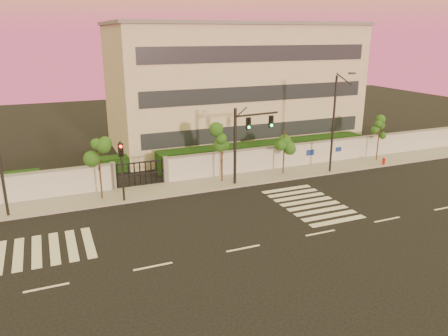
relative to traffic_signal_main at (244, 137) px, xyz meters
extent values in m
plane|color=black|center=(-4.56, -9.67, -3.77)|extent=(120.00, 120.00, 0.00)
cube|color=gray|center=(-4.56, 0.83, -3.70)|extent=(60.00, 3.00, 0.15)
cube|color=#B5B8BC|center=(9.94, 2.33, -2.77)|extent=(31.00, 0.30, 2.00)
cube|color=slate|center=(9.94, 2.33, -1.71)|extent=(31.00, 0.36, 0.12)
cube|color=slate|center=(-9.56, 2.33, -2.67)|extent=(0.35, 0.35, 2.20)
cube|color=slate|center=(-5.56, 2.33, -2.67)|extent=(0.35, 0.35, 2.20)
cube|color=#13350F|center=(4.44, 4.83, -2.87)|extent=(20.00, 2.00, 1.80)
cube|color=#13350F|center=(-7.56, 7.33, -3.17)|extent=(6.00, 1.50, 1.20)
cube|color=#BAB69E|center=(4.44, 12.33, 2.23)|extent=(24.00, 12.00, 12.00)
cube|color=#262D38|center=(4.44, 6.31, -1.27)|extent=(22.00, 0.08, 1.40)
cube|color=#262D38|center=(4.44, 6.31, 2.23)|extent=(22.00, 0.08, 1.40)
cube|color=#262D38|center=(4.44, 6.31, 5.73)|extent=(22.00, 0.08, 1.40)
cube|color=slate|center=(4.44, 12.33, 8.33)|extent=(24.40, 12.40, 0.30)
cube|color=silver|center=(-15.86, -5.67, -3.76)|extent=(0.50, 4.00, 0.02)
cube|color=silver|center=(-14.96, -5.67, -3.76)|extent=(0.50, 4.00, 0.02)
cube|color=silver|center=(-14.06, -5.67, -3.76)|extent=(0.50, 4.00, 0.02)
cube|color=silver|center=(-13.16, -5.67, -3.76)|extent=(0.50, 4.00, 0.02)
cube|color=silver|center=(-12.26, -5.67, -3.76)|extent=(0.50, 4.00, 0.02)
cube|color=silver|center=(2.44, -8.67, -3.76)|extent=(4.00, 0.50, 0.02)
cube|color=silver|center=(2.44, -7.77, -3.76)|extent=(4.00, 0.50, 0.02)
cube|color=silver|center=(2.44, -6.87, -3.76)|extent=(4.00, 0.50, 0.02)
cube|color=silver|center=(2.44, -5.97, -3.76)|extent=(4.00, 0.50, 0.02)
cube|color=silver|center=(2.44, -5.07, -3.76)|extent=(4.00, 0.50, 0.02)
cube|color=silver|center=(2.44, -4.17, -3.76)|extent=(4.00, 0.50, 0.02)
cube|color=silver|center=(2.44, -3.27, -3.76)|extent=(4.00, 0.50, 0.02)
cube|color=silver|center=(2.44, -2.37, -3.76)|extent=(4.00, 0.50, 0.02)
cube|color=silver|center=(-14.56, -9.67, -3.76)|extent=(2.00, 0.15, 0.01)
cube|color=silver|center=(-9.56, -9.67, -3.76)|extent=(2.00, 0.15, 0.01)
cube|color=silver|center=(-4.56, -9.67, -3.76)|extent=(2.00, 0.15, 0.01)
cube|color=silver|center=(0.44, -9.67, -3.76)|extent=(2.00, 0.15, 0.01)
cube|color=silver|center=(5.44, -9.67, -3.76)|extent=(2.00, 0.15, 0.01)
cube|color=silver|center=(10.44, -9.67, -3.76)|extent=(2.00, 0.15, 0.01)
cylinder|color=#382314|center=(-10.65, 0.62, -1.53)|extent=(0.12, 0.12, 4.48)
sphere|color=#214F16|center=(-10.65, 0.62, -0.18)|extent=(1.09, 1.09, 1.09)
sphere|color=#214F16|center=(-10.30, 0.82, -0.86)|extent=(0.83, 0.83, 0.83)
sphere|color=#214F16|center=(-10.95, 0.47, -0.63)|extent=(0.79, 0.79, 0.79)
cylinder|color=#382314|center=(-1.49, 0.81, -1.43)|extent=(0.11, 0.11, 4.69)
sphere|color=#214F16|center=(-1.49, 0.81, -0.02)|extent=(1.04, 1.04, 1.04)
sphere|color=#214F16|center=(-1.16, 1.00, -0.72)|extent=(0.79, 0.79, 0.79)
sphere|color=#214F16|center=(-1.77, 0.67, -0.49)|extent=(0.76, 0.76, 0.76)
cylinder|color=#382314|center=(3.97, 0.81, -1.90)|extent=(0.11, 0.11, 3.74)
sphere|color=#214F16|center=(3.97, 0.81, -0.78)|extent=(1.00, 1.00, 1.00)
sphere|color=#214F16|center=(4.29, 0.99, -1.34)|extent=(0.76, 0.76, 0.76)
sphere|color=#214F16|center=(3.70, 0.67, -1.15)|extent=(0.73, 0.73, 0.73)
cylinder|color=#382314|center=(13.80, 0.94, -1.74)|extent=(0.11, 0.11, 4.06)
sphere|color=#214F16|center=(13.80, 0.94, -0.52)|extent=(1.01, 1.01, 1.01)
sphere|color=#214F16|center=(14.12, 1.12, -1.13)|extent=(0.77, 0.77, 0.77)
sphere|color=#214F16|center=(13.52, 0.80, -0.93)|extent=(0.73, 0.73, 0.73)
cylinder|color=black|center=(-0.75, 0.01, -0.79)|extent=(0.23, 0.23, 5.97)
cylinder|color=black|center=(1.08, 0.01, 1.62)|extent=(3.65, 0.55, 0.15)
cube|color=black|center=(0.31, -0.04, 0.99)|extent=(0.34, 0.17, 0.87)
sphere|color=#0CF259|center=(0.31, -0.15, 0.72)|extent=(0.19, 0.19, 0.19)
cube|color=black|center=(2.23, -0.04, 0.99)|extent=(0.34, 0.17, 0.87)
sphere|color=#0CF259|center=(2.23, -0.15, 0.72)|extent=(0.19, 0.19, 0.19)
cylinder|color=black|center=(-9.29, -0.33, -1.60)|extent=(0.15, 0.15, 4.33)
cube|color=black|center=(-9.29, -0.38, -0.02)|extent=(0.34, 0.17, 0.87)
sphere|color=red|center=(-9.29, -0.49, 0.25)|extent=(0.19, 0.19, 0.19)
cylinder|color=black|center=(7.87, -0.22, 0.25)|extent=(0.18, 0.18, 8.05)
cylinder|color=black|center=(7.87, -1.12, 4.08)|extent=(0.10, 1.92, 0.78)
cube|color=#3F3F44|center=(7.87, -2.03, 4.58)|extent=(0.50, 0.25, 0.15)
cylinder|color=#BC110C|center=(13.40, -0.43, -3.51)|extent=(0.23, 0.23, 0.52)
cylinder|color=#BC110C|center=(13.40, -0.43, -3.20)|extent=(0.29, 0.29, 0.10)
sphere|color=#BC110C|center=(13.40, -0.43, -3.08)|extent=(0.19, 0.19, 0.19)
cylinder|color=#BC110C|center=(13.40, -0.43, -3.40)|extent=(0.30, 0.14, 0.10)
camera|label=1|loc=(-13.75, -29.03, 7.45)|focal=35.00mm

